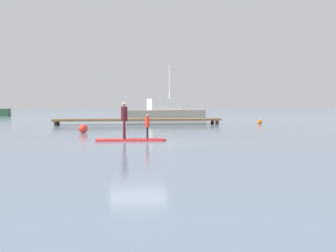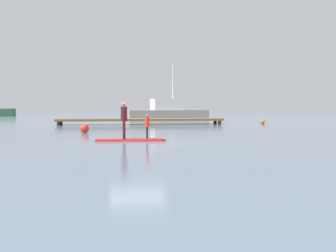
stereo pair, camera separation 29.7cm
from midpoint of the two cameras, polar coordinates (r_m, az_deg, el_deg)
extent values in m
plane|color=slate|center=(18.27, -3.77, -2.31)|extent=(240.00, 240.00, 0.00)
cube|color=red|center=(19.17, -4.99, -1.91)|extent=(3.10, 0.91, 0.10)
cube|color=red|center=(19.22, -0.28, -1.89)|extent=(0.27, 0.51, 0.09)
cylinder|color=#4C1419|center=(19.32, -5.67, -0.51)|extent=(0.12, 0.12, 0.82)
cylinder|color=#4C1419|center=(18.97, -5.70, -0.58)|extent=(0.12, 0.12, 0.82)
cylinder|color=#4C1419|center=(19.11, -5.70, 1.69)|extent=(0.32, 0.32, 0.68)
sphere|color=tan|center=(19.11, -5.71, 3.05)|extent=(0.20, 0.20, 0.20)
cylinder|color=black|center=(18.90, -5.71, 0.79)|extent=(0.03, 0.03, 1.73)
cube|color=black|center=(18.95, -5.70, -1.55)|extent=(0.04, 0.14, 0.18)
cylinder|color=black|center=(19.27, -2.49, -0.92)|extent=(0.08, 0.08, 0.54)
cylinder|color=black|center=(19.04, -2.47, -0.97)|extent=(0.08, 0.08, 0.54)
cylinder|color=red|center=(19.13, -2.49, 0.54)|extent=(0.21, 0.21, 0.45)
sphere|color=#8C664C|center=(19.12, -2.49, 1.46)|extent=(0.13, 0.13, 0.13)
cylinder|color=black|center=(19.31, -2.50, -0.05)|extent=(0.03, 0.03, 1.12)
cube|color=black|center=(19.34, -2.50, -1.44)|extent=(0.04, 0.14, 0.18)
cube|color=#9E9384|center=(43.90, 0.07, 1.53)|extent=(9.00, 3.80, 1.09)
cube|color=white|center=(43.88, 0.07, 3.02)|extent=(3.53, 2.51, 1.19)
cylinder|color=silver|center=(44.15, 0.88, 6.14)|extent=(0.12, 0.12, 3.62)
cube|color=brown|center=(34.54, -3.58, 0.89)|extent=(13.87, 2.10, 0.18)
cylinder|color=#473828|center=(33.93, -14.72, 0.49)|extent=(0.28, 0.28, 0.50)
cylinder|color=#473828|center=(35.42, -14.44, 0.60)|extent=(0.28, 0.28, 0.50)
cylinder|color=#473828|center=(34.96, 7.43, 0.64)|extent=(0.28, 0.28, 0.50)
cylinder|color=#473828|center=(36.40, 6.80, 0.73)|extent=(0.28, 0.28, 0.50)
sphere|color=orange|center=(35.83, 13.24, 0.55)|extent=(0.39, 0.39, 0.39)
sphere|color=red|center=(24.80, -11.18, -0.34)|extent=(0.52, 0.52, 0.52)
camera|label=1|loc=(0.15, -89.58, 0.02)|focal=43.88mm
camera|label=2|loc=(0.15, 90.42, -0.02)|focal=43.88mm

